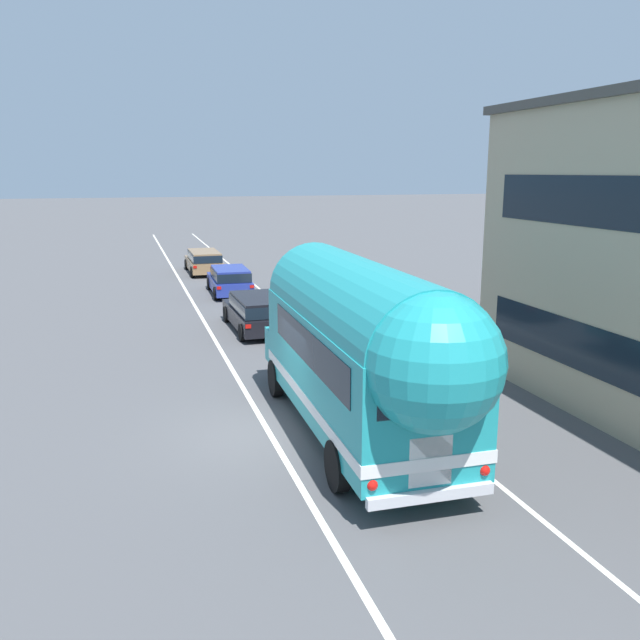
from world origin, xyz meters
The scene contains 6 objects.
ground_plane centered at (0.00, 0.00, 0.00)m, with size 300.00×300.00×0.00m, color #4C4C4F.
lane_markings centered at (1.72, 12.00, 0.00)m, with size 3.86×80.00×0.01m.
painted_bus centered at (1.85, -1.35, 2.31)m, with size 2.73×10.27×4.12m.
car_lead centered at (1.80, 10.06, 0.79)m, with size 2.03×4.76×1.37m.
car_second centered at (2.01, 17.99, 0.78)m, with size 2.00×4.43×1.37m.
car_third centered at (1.65, 25.48, 0.80)m, with size 1.94×4.76×1.37m.
Camera 1 is at (-3.06, -14.40, 5.99)m, focal length 37.28 mm.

